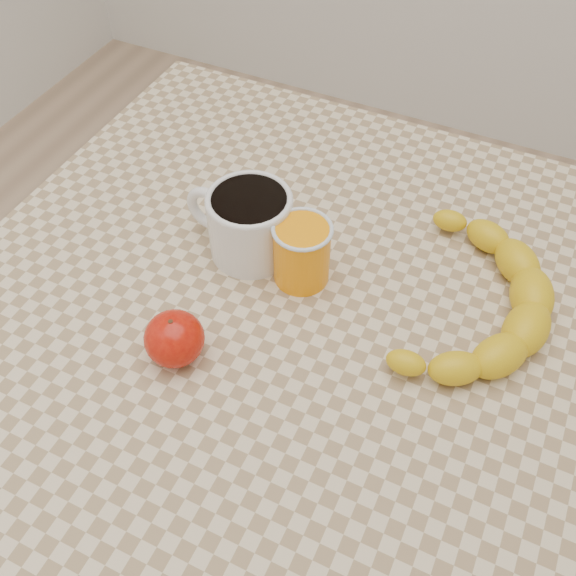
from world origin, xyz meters
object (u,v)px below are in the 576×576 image
at_px(table, 288,341).
at_px(apple, 174,339).
at_px(orange_juice_glass, 302,252).
at_px(banana, 470,298).
at_px(coffee_mug, 248,221).

bearing_deg(table, apple, -121.56).
bearing_deg(apple, orange_juice_glass, 65.16).
relative_size(table, banana, 2.43).
bearing_deg(table, banana, 20.03).
distance_m(table, coffee_mug, 0.16).
height_order(coffee_mug, orange_juice_glass, coffee_mug).
relative_size(table, apple, 10.82).
xyz_separation_m(orange_juice_glass, banana, (0.20, 0.03, -0.02)).
height_order(table, orange_juice_glass, orange_juice_glass).
distance_m(coffee_mug, orange_juice_glass, 0.08).
height_order(table, apple, apple).
bearing_deg(table, coffee_mug, 145.56).
height_order(coffee_mug, apple, coffee_mug).
xyz_separation_m(apple, banana, (0.27, 0.20, -0.01)).
distance_m(orange_juice_glass, apple, 0.18).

